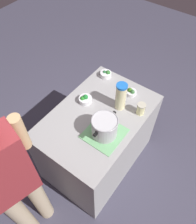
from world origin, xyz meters
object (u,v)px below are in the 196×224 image
object	(u,v)px
broccoli_bowl_back	(106,74)
broccoli_bowl_front	(85,99)
cooking_pot	(105,127)
person_cook	(14,185)
lemonade_pitcher	(121,96)
mason_jar	(141,109)
broccoli_bowl_center	(131,92)

from	to	relation	value
broccoli_bowl_back	broccoli_bowl_front	bearing A→B (deg)	6.07
cooking_pot	broccoli_bowl_back	distance (m)	0.76
person_cook	lemonade_pitcher	bearing A→B (deg)	171.50
cooking_pot	mason_jar	bearing A→B (deg)	160.75
lemonade_pitcher	broccoli_bowl_back	size ratio (longest dim) A/B	2.42
broccoli_bowl_front	broccoli_bowl_back	bearing A→B (deg)	-173.93
cooking_pot	broccoli_bowl_center	xyz separation A→B (m)	(-0.56, -0.06, -0.08)
lemonade_pitcher	broccoli_bowl_center	bearing A→B (deg)	179.89
broccoli_bowl_front	person_cook	distance (m)	1.01
lemonade_pitcher	mason_jar	bearing A→B (deg)	103.90
broccoli_bowl_front	broccoli_bowl_center	distance (m)	0.48
lemonade_pitcher	broccoli_bowl_front	distance (m)	0.37
broccoli_bowl_center	person_cook	world-z (taller)	person_cook
mason_jar	person_cook	size ratio (longest dim) A/B	0.07
mason_jar	broccoli_bowl_front	bearing A→B (deg)	-69.01
cooking_pot	lemonade_pitcher	bearing A→B (deg)	-169.93
lemonade_pitcher	person_cook	size ratio (longest dim) A/B	0.17
mason_jar	broccoli_bowl_center	world-z (taller)	mason_jar
lemonade_pitcher	cooking_pot	bearing A→B (deg)	10.07
lemonade_pitcher	broccoli_bowl_back	xyz separation A→B (m)	(-0.28, -0.36, -0.12)
broccoli_bowl_back	cooking_pot	bearing A→B (deg)	33.94
cooking_pot	broccoli_bowl_back	world-z (taller)	cooking_pot
broccoli_bowl_center	broccoli_bowl_back	distance (m)	0.37
lemonade_pitcher	broccoli_bowl_center	xyz separation A→B (m)	(-0.21, 0.00, -0.12)
lemonade_pitcher	broccoli_bowl_back	distance (m)	0.47
lemonade_pitcher	mason_jar	xyz separation A→B (m)	(-0.05, 0.20, -0.09)
broccoli_bowl_front	broccoli_bowl_center	size ratio (longest dim) A/B	1.19
lemonade_pitcher	broccoli_bowl_center	distance (m)	0.24
lemonade_pitcher	broccoli_bowl_center	size ratio (longest dim) A/B	2.68
cooking_pot	person_cook	xyz separation A→B (m)	(0.80, -0.23, -0.01)
broccoli_bowl_center	broccoli_bowl_back	world-z (taller)	broccoli_bowl_back
person_cook	broccoli_bowl_front	bearing A→B (deg)	-171.92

